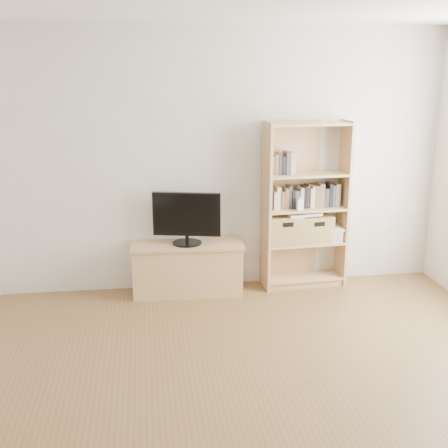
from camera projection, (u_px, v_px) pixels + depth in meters
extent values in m
cube|color=brown|center=(279.00, 426.00, 3.54)|extent=(4.50, 5.00, 0.01)
cube|color=beige|center=(223.00, 161.00, 5.58)|extent=(4.50, 0.02, 2.60)
cube|color=tan|center=(188.00, 269.00, 5.61)|extent=(1.09, 0.46, 0.49)
cube|color=tan|center=(305.00, 206.00, 5.67)|extent=(0.87, 0.36, 1.70)
cube|color=black|center=(187.00, 218.00, 5.47)|extent=(0.66, 0.20, 0.52)
cube|color=#2F241F|center=(305.00, 197.00, 5.66)|extent=(0.76, 0.20, 0.20)
cube|color=#2F241F|center=(288.00, 164.00, 5.54)|extent=(0.38, 0.16, 0.20)
cube|color=white|center=(300.00, 205.00, 5.55)|extent=(0.06, 0.05, 0.11)
cube|color=tan|center=(284.00, 229.00, 5.68)|extent=(0.37, 0.31, 0.29)
cube|color=tan|center=(314.00, 228.00, 5.75)|extent=(0.35, 0.30, 0.27)
cube|color=silver|center=(301.00, 213.00, 5.66)|extent=(0.39, 0.31, 0.03)
cube|color=beige|center=(331.00, 234.00, 5.80)|extent=(0.24, 0.31, 0.13)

